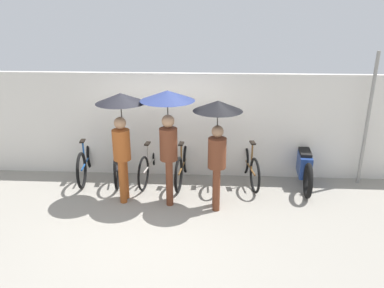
{
  "coord_description": "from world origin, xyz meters",
  "views": [
    {
      "loc": [
        0.94,
        -5.73,
        3.4
      ],
      "look_at": [
        0.56,
        0.97,
        1.0
      ],
      "focal_mm": 35.0,
      "sensor_mm": 36.0,
      "label": 1
    }
  ],
  "objects": [
    {
      "name": "pedestrian_trailing",
      "position": [
        1.03,
        0.42,
        1.48
      ],
      "size": [
        0.86,
        0.86,
        1.97
      ],
      "rotation": [
        0.0,
        0.0,
        0.03
      ],
      "color": "brown",
      "rests_on": "ground"
    },
    {
      "name": "parked_bicycle_4",
      "position": [
        1.04,
        1.54,
        0.37
      ],
      "size": [
        0.44,
        1.76,
        0.98
      ],
      "rotation": [
        0.0,
        0.0,
        1.6
      ],
      "color": "black",
      "rests_on": "ground"
    },
    {
      "name": "parked_bicycle_3",
      "position": [
        0.35,
        1.45,
        0.37
      ],
      "size": [
        0.44,
        1.71,
        1.0
      ],
      "rotation": [
        0.0,
        0.0,
        1.48
      ],
      "color": "black",
      "rests_on": "ground"
    },
    {
      "name": "back_wall",
      "position": [
        0.0,
        1.83,
        1.11
      ],
      "size": [
        12.58,
        0.12,
        2.21
      ],
      "color": "silver",
      "rests_on": "ground"
    },
    {
      "name": "parked_bicycle_1",
      "position": [
        -1.04,
        1.52,
        0.39
      ],
      "size": [
        0.49,
        1.75,
        1.03
      ],
      "rotation": [
        0.0,
        0.0,
        1.74
      ],
      "color": "black",
      "rests_on": "ground"
    },
    {
      "name": "awning_pole",
      "position": [
        4.01,
        1.56,
        1.35
      ],
      "size": [
        0.07,
        0.07,
        2.7
      ],
      "color": "gray",
      "rests_on": "ground"
    },
    {
      "name": "ground_plane",
      "position": [
        0.0,
        0.0,
        0.0
      ],
      "size": [
        30.0,
        30.0,
        0.0
      ],
      "primitive_type": "plane",
      "color": "gray"
    },
    {
      "name": "parked_bicycle_0",
      "position": [
        -1.73,
        1.53,
        0.39
      ],
      "size": [
        0.44,
        1.76,
        0.98
      ],
      "rotation": [
        0.0,
        0.0,
        1.7
      ],
      "color": "black",
      "rests_on": "ground"
    },
    {
      "name": "parked_bicycle_2",
      "position": [
        -0.34,
        1.55,
        0.37
      ],
      "size": [
        0.44,
        1.78,
        1.04
      ],
      "rotation": [
        0.0,
        0.0,
        1.46
      ],
      "color": "black",
      "rests_on": "ground"
    },
    {
      "name": "parked_bicycle_5",
      "position": [
        1.73,
        1.5,
        0.37
      ],
      "size": [
        0.44,
        1.65,
        1.11
      ],
      "rotation": [
        0.0,
        0.0,
        1.71
      ],
      "color": "black",
      "rests_on": "ground"
    },
    {
      "name": "pedestrian_leading",
      "position": [
        -0.69,
        0.62,
        1.55
      ],
      "size": [
        0.9,
        0.9,
        2.03
      ],
      "rotation": [
        0.0,
        0.0,
        -0.02
      ],
      "color": "#9E4C1E",
      "rests_on": "ground"
    },
    {
      "name": "pedestrian_center",
      "position": [
        0.16,
        0.58,
        1.63
      ],
      "size": [
        0.97,
        0.97,
        2.1
      ],
      "rotation": [
        0.0,
        0.0,
        0.13
      ],
      "color": "brown",
      "rests_on": "ground"
    },
    {
      "name": "motorcycle",
      "position": [
        2.85,
        1.55,
        0.39
      ],
      "size": [
        0.58,
        2.07,
        0.91
      ],
      "rotation": [
        0.0,
        0.0,
        1.47
      ],
      "color": "black",
      "rests_on": "ground"
    }
  ]
}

